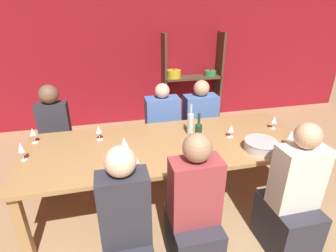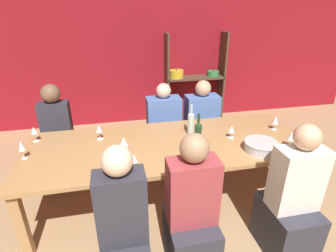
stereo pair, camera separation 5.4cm
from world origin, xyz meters
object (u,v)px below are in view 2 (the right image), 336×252
(mixing_bowl, at_px, (261,146))
(person_near_c, at_px, (290,208))
(wine_glass_red_c, at_px, (21,146))
(person_far_b, at_px, (164,134))
(wine_glass_red_e, at_px, (99,129))
(person_near_a, at_px, (124,234))
(wine_glass_empty_a, at_px, (114,164))
(shelf_unit, at_px, (194,89))
(wine_glass_red_a, at_px, (124,142))
(wine_glass_white_b, at_px, (275,121))
(wine_bottle_green, at_px, (198,134))
(wine_glass_red_b, at_px, (134,159))
(wine_glass_empty_b, at_px, (34,131))
(wine_glass_white_a, at_px, (231,130))
(person_far_c, at_px, (201,130))
(person_far_a, at_px, (60,141))
(person_near_b, at_px, (191,222))
(wine_bottle_dark, at_px, (191,123))
(dining_table, at_px, (170,149))
(wine_glass_red_d, at_px, (292,136))

(mixing_bowl, relative_size, person_near_c, 0.27)
(wine_glass_red_c, relative_size, person_far_b, 0.17)
(person_near_c, bearing_deg, person_far_b, 113.33)
(wine_glass_red_e, relative_size, person_near_a, 0.14)
(person_far_b, bearing_deg, wine_glass_empty_a, 63.25)
(wine_glass_red_c, bearing_deg, shelf_unit, 43.49)
(mixing_bowl, bearing_deg, wine_glass_red_a, 170.63)
(shelf_unit, bearing_deg, wine_glass_white_b, -81.92)
(wine_bottle_green, bearing_deg, wine_glass_red_b, -159.44)
(wine_glass_empty_b, height_order, wine_glass_red_e, same)
(wine_glass_empty_a, relative_size, wine_glass_white_a, 1.25)
(wine_glass_empty_a, height_order, wine_glass_red_b, wine_glass_empty_a)
(wine_glass_red_a, height_order, person_far_b, person_far_b)
(shelf_unit, relative_size, wine_glass_red_b, 11.24)
(person_far_c, bearing_deg, wine_bottle_green, 68.65)
(person_near_c, bearing_deg, person_far_c, 96.91)
(shelf_unit, bearing_deg, person_far_a, -148.27)
(person_far_c, bearing_deg, wine_glass_white_b, 126.68)
(person_near_a, bearing_deg, person_near_b, 1.02)
(wine_glass_empty_b, distance_m, wine_glass_white_b, 2.61)
(person_far_a, height_order, person_far_c, person_far_a)
(wine_bottle_dark, distance_m, wine_glass_empty_b, 1.63)
(dining_table, relative_size, wine_glass_white_b, 18.80)
(wine_bottle_green, distance_m, wine_glass_white_a, 0.44)
(wine_bottle_dark, height_order, wine_glass_red_e, wine_bottle_dark)
(wine_glass_empty_a, bearing_deg, person_near_c, -14.81)
(person_near_a, xyz_separation_m, person_far_b, (0.65, 1.72, -0.05))
(wine_glass_red_c, height_order, person_near_b, person_near_b)
(wine_bottle_dark, xyz_separation_m, person_near_c, (0.59, -1.00, -0.41))
(person_near_c, bearing_deg, person_near_b, 178.66)
(wine_glass_empty_b, bearing_deg, wine_bottle_dark, -6.45)
(wine_glass_white_a, relative_size, wine_glass_red_d, 0.84)
(wine_bottle_green, bearing_deg, wine_glass_white_a, 16.83)
(person_near_c, bearing_deg, wine_glass_empty_a, 165.19)
(shelf_unit, xyz_separation_m, wine_glass_empty_b, (-2.30, -1.86, 0.24))
(wine_glass_white_b, bearing_deg, wine_glass_red_e, 175.09)
(shelf_unit, relative_size, wine_glass_white_a, 11.57)
(wine_glass_red_e, height_order, person_near_c, person_near_c)
(wine_glass_red_c, bearing_deg, person_far_a, 80.95)
(wine_glass_white_a, distance_m, person_far_b, 1.13)
(wine_glass_white_a, xyz_separation_m, person_near_c, (0.19, -0.84, -0.37))
(mixing_bowl, height_order, wine_glass_white_a, wine_glass_white_a)
(shelf_unit, bearing_deg, wine_glass_red_e, -130.16)
(person_far_a, bearing_deg, wine_glass_red_b, 124.53)
(person_near_b, height_order, person_near_c, person_near_b)
(person_near_a, bearing_deg, person_far_b, 69.30)
(shelf_unit, height_order, wine_bottle_green, shelf_unit)
(dining_table, xyz_separation_m, person_far_b, (0.11, 0.88, -0.26))
(wine_glass_white_b, bearing_deg, wine_glass_red_a, -173.40)
(wine_bottle_dark, xyz_separation_m, person_near_a, (-0.80, -0.99, -0.41))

